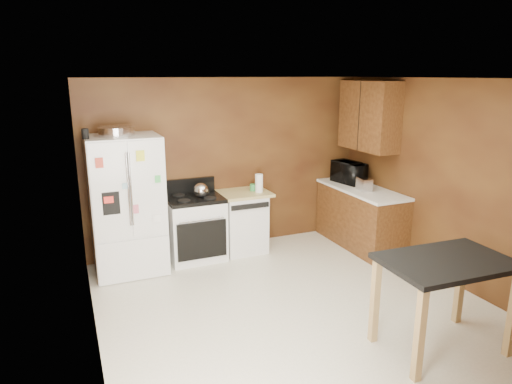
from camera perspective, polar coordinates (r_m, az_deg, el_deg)
floor at (r=5.23m, az=5.49°, el=-14.63°), size 4.50×4.50×0.00m
ceiling at (r=4.57m, az=6.26°, el=13.92°), size 4.50×4.50×0.00m
wall_back at (r=6.75m, az=-3.33°, el=3.47°), size 4.20×0.00×4.20m
wall_front at (r=3.10m, az=26.57°, el=-11.71°), size 4.20×0.00×4.20m
wall_left at (r=4.20m, az=-20.25°, el=-4.30°), size 0.00×4.50×4.50m
wall_right at (r=6.02m, az=23.68°, el=0.90°), size 0.00×4.50×4.50m
roasting_pan at (r=5.96m, az=-17.07°, el=7.28°), size 0.45×0.45×0.11m
pen_cup at (r=5.77m, az=-20.57°, el=6.83°), size 0.08×0.08×0.12m
kettle at (r=6.28m, az=-6.90°, el=0.21°), size 0.20×0.20×0.20m
paper_towel at (r=6.56m, az=0.38°, el=1.11°), size 0.14×0.14×0.26m
green_canister at (r=6.65m, az=-0.37°, el=0.58°), size 0.12×0.12×0.10m
toaster at (r=6.81m, az=13.38°, el=0.96°), size 0.19×0.27×0.18m
microwave at (r=7.23m, az=11.54°, el=2.31°), size 0.45×0.59×0.30m
refrigerator at (r=6.12m, az=-15.82°, el=-1.59°), size 0.90×0.80×1.80m
gas_range at (r=6.47m, az=-7.61°, el=-4.35°), size 0.76×0.68×1.10m
dishwasher at (r=6.71m, az=-1.72°, el=-3.63°), size 0.78×0.63×0.89m
right_cabinets at (r=7.01m, az=13.21°, el=0.65°), size 0.63×1.58×2.45m
island at (r=4.59m, az=22.64°, el=-9.44°), size 1.20×0.83×0.91m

